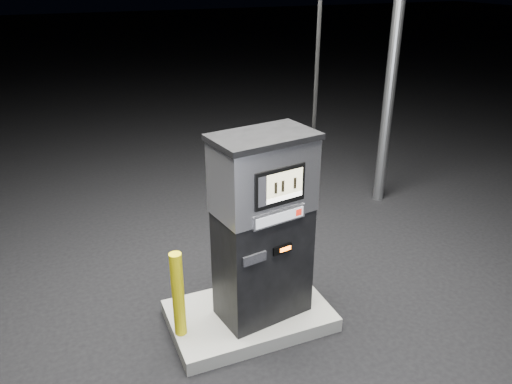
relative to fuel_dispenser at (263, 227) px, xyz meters
name	(u,v)px	position (x,y,z in m)	size (l,w,h in m)	color
ground	(249,321)	(-0.12, 0.06, -1.11)	(80.00, 80.00, 0.00)	black
pump_island	(249,316)	(-0.12, 0.06, -1.04)	(1.60, 1.00, 0.15)	slate
fuel_dispenser	(263,227)	(0.00, 0.00, 0.00)	(1.07, 0.70, 3.89)	black
bollard_left	(178,295)	(-0.86, -0.01, -0.53)	(0.12, 0.12, 0.87)	#C7B80B
bollard_right	(291,247)	(0.43, 0.24, -0.45)	(0.14, 0.14, 1.02)	#C7B80B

